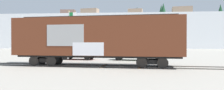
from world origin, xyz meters
TOP-DOWN VIEW (x-y plane):
  - ground_plane at (0.00, 0.00)m, footprint 260.00×260.00m
  - track at (-2.87, 0.14)m, footprint 59.93×6.77m
  - freight_car at (-1.06, -0.00)m, footprint 15.03×4.08m
  - flagpole at (-7.49, 13.44)m, footprint 1.32×0.18m
  - hillside at (0.04, 67.17)m, footprint 119.88×35.82m
  - parked_car_red at (-4.49, 6.66)m, footprint 4.45×2.42m
  - parked_car_green at (2.17, 6.19)m, footprint 4.63×2.46m

SIDE VIEW (x-z plane):
  - ground_plane at x=0.00m, z-range 0.00..0.00m
  - track at x=-2.87m, z-range 0.00..0.08m
  - parked_car_green at x=2.17m, z-range 0.02..1.59m
  - parked_car_red at x=-4.49m, z-range 0.00..1.72m
  - freight_car at x=-1.06m, z-range 0.31..4.86m
  - flagpole at x=-7.49m, z-range 0.84..8.12m
  - hillside at x=0.04m, z-range -2.22..14.82m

